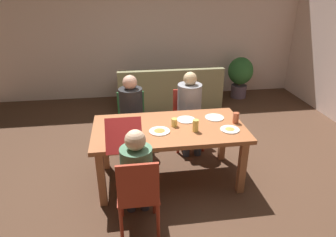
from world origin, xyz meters
name	(u,v)px	position (x,y,z in m)	size (l,w,h in m)	color
ground_plane	(169,178)	(0.00, 0.00, 0.00)	(20.00, 20.00, 0.00)	#4F3425
back_wall	(146,30)	(0.00, 3.28, 1.42)	(6.69, 0.12, 2.83)	#F4D9CE
dining_table	(169,134)	(0.00, 0.00, 0.67)	(1.85, 0.96, 0.76)	#A76038
chair_0	(138,193)	(-0.43, -0.90, 0.52)	(0.41, 0.43, 0.92)	#AD3723
person_0	(137,171)	(-0.43, -0.75, 0.68)	(0.31, 0.48, 1.15)	#312E39
chair_1	(188,116)	(0.42, 0.88, 0.49)	(0.45, 0.41, 0.88)	#A92D21
person_1	(190,105)	(0.42, 0.76, 0.71)	(0.35, 0.50, 1.20)	#31384A
chair_2	(132,117)	(-0.43, 0.96, 0.49)	(0.43, 0.44, 0.85)	#2F733C
person_2	(131,108)	(-0.43, 0.83, 0.69)	(0.34, 0.50, 1.17)	#343A49
pizza_box_0	(124,136)	(-0.54, -0.24, 0.81)	(0.38, 0.59, 0.34)	red
plate_0	(186,120)	(0.24, 0.17, 0.76)	(0.24, 0.24, 0.01)	white
plate_1	(160,131)	(-0.13, -0.10, 0.77)	(0.25, 0.25, 0.03)	white
plate_2	(230,129)	(0.70, -0.18, 0.77)	(0.23, 0.23, 0.03)	white
plate_3	(214,118)	(0.62, 0.18, 0.76)	(0.24, 0.24, 0.01)	white
drinking_glass_0	(196,126)	(0.29, -0.15, 0.83)	(0.07, 0.07, 0.15)	#E5CC5E
drinking_glass_1	(236,118)	(0.84, 0.00, 0.83)	(0.07, 0.07, 0.14)	#B05335
drinking_glass_2	(174,122)	(0.07, 0.01, 0.81)	(0.07, 0.07, 0.10)	#E4C45B
couch	(169,92)	(0.38, 2.51, 0.30)	(2.04, 0.78, 0.84)	#837E57
potted_plant	(240,74)	(1.97, 2.80, 0.52)	(0.53, 0.53, 0.89)	#5F4D5F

